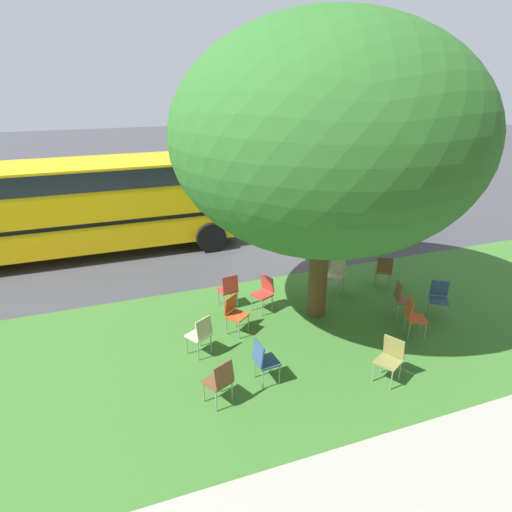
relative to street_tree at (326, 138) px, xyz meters
name	(u,v)px	position (x,y,z in m)	size (l,w,h in m)	color
ground	(287,272)	(-0.30, -2.41, -4.14)	(80.00, 80.00, 0.00)	#424247
grass_verge	(343,328)	(-0.30, 0.79, -4.13)	(48.00, 6.00, 0.01)	#3D752D
sidewalk_strip	(505,487)	(-0.30, 5.19, -4.13)	(48.00, 2.80, 0.01)	#ADA89E
street_tree	(326,138)	(0.00, 0.00, 0.00)	(6.44, 6.44, 6.52)	brown
chair_0	(264,291)	(1.11, -0.59, -3.62)	(0.55, 0.55, 0.88)	#B7332D
chair_1	(390,357)	(-0.15, 2.66, -3.62)	(0.57, 0.56, 0.88)	olive
chair_2	(201,333)	(2.98, 0.70, -3.62)	(0.57, 0.57, 0.88)	beige
chair_3	(229,288)	(1.88, -1.01, -3.62)	(0.47, 0.47, 0.88)	#B7332D
chair_4	(220,379)	(2.99, 2.22, -3.62)	(0.55, 0.56, 0.88)	brown
chair_5	(263,359)	(2.09, 1.94, -3.62)	(0.46, 0.45, 0.88)	#335184
chair_6	(413,315)	(-1.52, 1.57, -3.62)	(0.55, 0.55, 0.88)	#C64C1E
chair_7	(402,297)	(-1.81, 0.80, -3.62)	(0.55, 0.55, 0.88)	brown
chair_8	(234,312)	(2.08, 0.11, -3.62)	(0.58, 0.59, 0.88)	#C64C1E
chair_9	(336,272)	(-1.07, -0.96, -3.62)	(0.59, 0.59, 0.88)	beige
chair_10	(384,269)	(-2.36, -0.69, -3.62)	(0.57, 0.57, 0.88)	brown
chair_11	(439,296)	(-2.67, 1.05, -3.62)	(0.58, 0.58, 0.88)	#335184
parked_car	(378,205)	(-5.10, -5.01, -3.30)	(3.70, 1.92, 1.65)	black
school_bus	(72,200)	(5.37, -6.00, -2.38)	(10.40, 2.80, 2.88)	yellow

